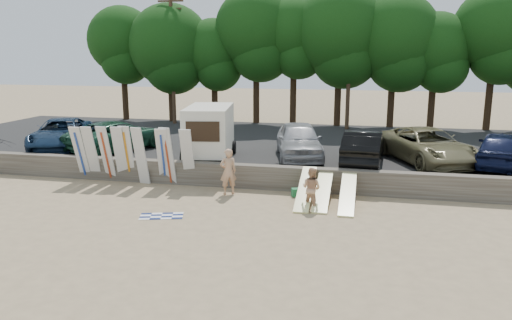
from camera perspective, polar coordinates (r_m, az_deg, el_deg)
The scene contains 29 objects.
ground at distance 18.14m, azimuth 1.62°, elevation -5.90°, with size 120.00×120.00×0.00m, color tan.
seawall at distance 20.84m, azimuth 3.21°, elevation -2.08°, with size 44.00×0.50×1.00m, color #6B6356.
parking_lot at distance 28.12m, azimuth 5.72°, elevation 1.33°, with size 44.00×14.50×0.70m, color #282828.
treeline at distance 34.55m, azimuth 8.05°, elevation 13.54°, with size 33.55×6.29×9.37m.
utility_poles at distance 32.95m, azimuth 10.63°, elevation 11.67°, with size 25.80×0.26×9.00m.
box_trailer at distance 23.49m, azimuth -5.36°, elevation 3.48°, with size 2.74×4.16×2.48m.
car_0 at distance 27.97m, azimuth -21.37°, elevation 2.81°, with size 2.54×5.51×1.53m, color #132843.
car_1 at distance 26.51m, azimuth -15.62°, elevation 2.71°, with size 2.52×5.47×1.52m, color #17402C.
car_2 at distance 23.77m, azimuth 4.93°, elevation 2.27°, with size 2.00×4.97×1.69m, color #A3A4A9.
car_3 at distance 22.78m, azimuth 12.17°, elevation 1.39°, with size 1.62×4.64×1.53m, color black.
car_4 at distance 23.91m, azimuth 18.98°, elevation 1.55°, with size 2.60×5.64×1.57m, color olive.
car_5 at distance 24.16m, azimuth 26.18°, elevation 1.09°, with size 1.89×4.70×1.60m, color #0E1433.
surfboard_upright_0 at distance 23.41m, azimuth -19.42°, elevation 0.71°, with size 0.50×0.06×2.60m, color silver.
surfboard_upright_1 at distance 23.17m, azimuth -18.28°, elevation 0.70°, with size 0.50×0.06×2.60m, color silver.
surfboard_upright_2 at distance 22.82m, azimuth -16.73°, elevation 0.65°, with size 0.50×0.06×2.60m, color silver.
surfboard_upright_3 at distance 22.56m, azimuth -15.25°, elevation 0.62°, with size 0.50×0.06×2.60m, color silver.
surfboard_upright_4 at distance 22.47m, azimuth -14.49°, elevation 0.64°, with size 0.50×0.06×2.60m, color silver.
surfboard_upright_5 at distance 21.98m, azimuth -13.06°, elevation 0.45°, with size 0.50×0.06×2.60m, color silver.
surfboard_upright_6 at distance 21.70m, azimuth -10.55°, elevation 0.37°, with size 0.50×0.06×2.60m, color silver.
surfboard_upright_7 at distance 21.61m, azimuth -10.03°, elevation 0.40°, with size 0.50×0.06×2.60m, color silver.
surfboard_upright_8 at distance 21.35m, azimuth -7.79°, elevation 0.28°, with size 0.50×0.06×2.60m, color silver.
surfboard_low_0 at distance 19.15m, azimuth 5.69°, elevation -3.28°, with size 0.56×3.00×0.07m, color #FFFBA0.
surfboard_low_1 at distance 19.20m, azimuth 7.67°, elevation -3.48°, with size 0.56×3.00×0.07m, color #FFFBA0.
surfboard_low_2 at distance 18.99m, azimuth 10.44°, elevation -3.79°, with size 0.56×3.00×0.07m, color #FFFBA0.
beachgoer_a at distance 20.10m, azimuth -3.19°, elevation -1.32°, with size 0.69×0.45×1.88m, color tan.
beachgoer_b at distance 18.37m, azimuth 6.34°, elevation -3.21°, with size 0.76×0.59×1.55m, color tan.
cooler at distance 20.01m, azimuth 4.66°, elevation -3.71°, with size 0.38×0.30×0.32m, color #24874A.
gear_bag at distance 20.16m, azimuth 7.87°, elevation -3.82°, with size 0.30×0.25×0.22m, color orange.
beach_towel at distance 17.94m, azimuth -10.75°, elevation -6.31°, with size 1.50×1.50×0.00m, color white.
Camera 1 is at (3.26, -16.92, 5.66)m, focal length 35.00 mm.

